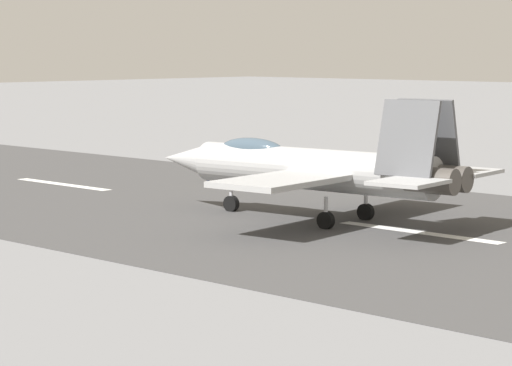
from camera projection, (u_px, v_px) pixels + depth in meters
The scene contains 5 objects.
ground_plane at pixel (425, 234), 46.32m from camera, with size 400.00×400.00×0.00m, color slate.
runway_strip at pixel (425, 233), 46.31m from camera, with size 240.00×26.00×0.02m.
fighter_jet at pixel (313, 168), 49.48m from camera, with size 16.78×13.67×5.61m.
crew_person at pixel (210, 168), 64.12m from camera, with size 0.59×0.49×1.73m.
marker_cone_mid at pixel (418, 185), 60.84m from camera, with size 0.44×0.44×0.55m, color orange.
Camera 1 is at (-26.14, 38.19, 7.61)m, focal length 77.72 mm.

